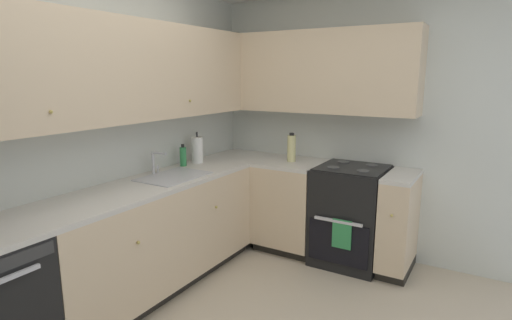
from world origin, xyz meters
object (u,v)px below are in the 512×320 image
at_px(paper_towel_roll, 197,150).
at_px(oil_bottle, 292,148).
at_px(oven_range, 350,214).
at_px(soap_bottle, 183,156).

bearing_deg(paper_towel_roll, oil_bottle, -55.27).
bearing_deg(paper_towel_roll, oven_range, -68.44).
xyz_separation_m(oven_range, soap_bottle, (-0.73, 1.40, 0.54)).
relative_size(soap_bottle, paper_towel_roll, 0.67).
bearing_deg(soap_bottle, oil_bottle, -47.48).
xyz_separation_m(soap_bottle, oil_bottle, (0.72, -0.78, 0.04)).
xyz_separation_m(oven_range, paper_towel_roll, (-0.55, 1.38, 0.58)).
xyz_separation_m(paper_towel_roll, oil_bottle, (0.53, -0.76, 0.01)).
distance_m(soap_bottle, paper_towel_roll, 0.19).
height_order(soap_bottle, oil_bottle, oil_bottle).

